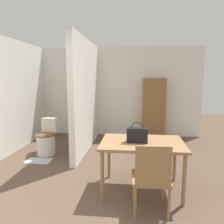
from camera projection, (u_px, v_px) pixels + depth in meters
The scene contains 9 objects.
wall_back at pixel (112, 92), 6.28m from camera, with size 5.00×0.12×2.50m.
wall_left at pixel (1, 98), 4.46m from camera, with size 0.12×5.04×2.50m.
partition_wall at pixel (87, 95), 5.05m from camera, with size 0.12×2.48×2.50m.
dining_table at pixel (142, 147), 3.15m from camera, with size 1.18×0.83×0.74m.
wooden_chair at pixel (151, 176), 2.62m from camera, with size 0.48×0.48×0.90m.
toilet at pixel (47, 140), 4.75m from camera, with size 0.41×0.56×0.76m.
handbag at pixel (137, 135), 3.09m from camera, with size 0.29×0.12×0.30m.
wooden_cabinet at pixel (154, 108), 5.98m from camera, with size 0.61×0.35×1.65m.
bath_mat at pixel (39, 161), 4.37m from camera, with size 0.51×0.31×0.01m.
Camera 1 is at (0.70, -2.16, 1.65)m, focal length 35.00 mm.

